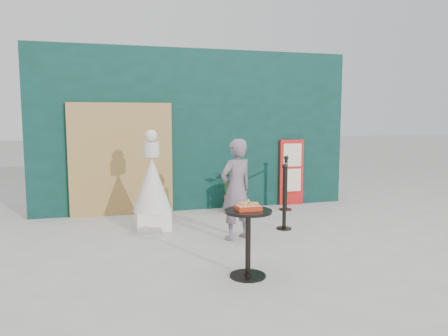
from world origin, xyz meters
TOP-DOWN VIEW (x-y plane):
  - ground at (0.00, 0.00)m, footprint 60.00×60.00m
  - back_wall at (0.00, 3.15)m, footprint 6.00×0.30m
  - bamboo_fence at (-1.40, 2.94)m, footprint 1.80×0.08m
  - woman at (0.09, 0.89)m, footprint 0.62×0.52m
  - menu_board at (1.90, 2.95)m, footprint 0.50×0.07m
  - statue at (-0.99, 1.82)m, footprint 0.61×0.61m
  - cafe_table at (-0.23, -0.57)m, footprint 0.52×0.52m
  - food_basket at (-0.23, -0.57)m, footprint 0.26×0.19m
  - planter at (0.59, 2.63)m, footprint 0.52×0.45m
  - stanchion_barrier at (1.28, 1.86)m, footprint 0.84×1.54m

SIDE VIEW (x-z plane):
  - ground at x=0.00m, z-range 0.00..0.00m
  - stanchion_barrier at x=1.28m, z-range -0.02..1.01m
  - cafe_table at x=-0.23m, z-range 0.12..0.87m
  - planter at x=0.59m, z-range 0.07..0.96m
  - statue at x=-0.99m, z-range -0.14..1.41m
  - menu_board at x=1.90m, z-range 0.00..1.30m
  - woman at x=0.09m, z-range 0.00..1.45m
  - food_basket at x=-0.23m, z-range 0.73..0.84m
  - bamboo_fence at x=-1.40m, z-range 0.00..2.00m
  - back_wall at x=0.00m, z-range 0.00..3.00m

